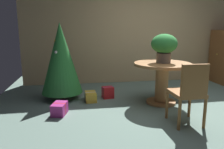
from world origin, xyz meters
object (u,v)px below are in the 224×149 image
Objects in this scene: wooden_chair_near at (189,91)px; gift_box_purple at (59,109)px; gift_box_gold at (91,97)px; gift_box_red at (108,92)px; flower_vase at (164,45)px; holiday_tree at (61,58)px; round_dining_table at (162,76)px.

gift_box_purple is (-1.82, 0.71, -0.41)m from wooden_chair_near.
gift_box_red reaches higher than gift_box_gold.
gift_box_gold is (-1.28, 1.30, -0.42)m from wooden_chair_near.
gift_box_red is at bearing 122.71° from wooden_chair_near.
gift_box_red reaches higher than gift_box_purple.
holiday_tree is at bearing 163.55° from flower_vase.
flower_vase is at bearing 51.86° from round_dining_table.
flower_vase is 1.94m from holiday_tree.
gift_box_gold is (-1.28, 0.32, -0.43)m from round_dining_table.
gift_box_red is at bearing -7.28° from holiday_tree.
holiday_tree is 0.93m from gift_box_gold.
round_dining_table is at bearing -128.14° from flower_vase.
wooden_chair_near is (0.00, -0.98, -0.01)m from round_dining_table.
gift_box_gold is at bearing 167.74° from flower_vase.
holiday_tree is 1.13m from gift_box_red.
gift_box_red is (-0.96, 0.43, -0.95)m from flower_vase.
flower_vase is (0.03, 0.03, 0.55)m from round_dining_table.
gift_box_red is at bearing 153.39° from round_dining_table.
round_dining_table is 1.89m from gift_box_purple.
wooden_chair_near reaches higher than gift_box_purple.
flower_vase is at bearing -12.26° from gift_box_gold.
holiday_tree is (-1.85, 0.55, -0.26)m from flower_vase.
round_dining_table reaches higher than gift_box_gold.
gift_box_purple is 1.16m from gift_box_red.
wooden_chair_near reaches higher than round_dining_table.
wooden_chair_near is at bearing -45.43° from gift_box_gold.
gift_box_purple is (-1.85, -0.31, -0.97)m from flower_vase.
gift_box_purple is at bearing -170.53° from flower_vase.
flower_vase is 1.64× the size of gift_box_gold.
round_dining_table is 3.26× the size of gift_box_gold.
round_dining_table is 1.93m from holiday_tree.
flower_vase is at bearing 9.47° from gift_box_purple.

